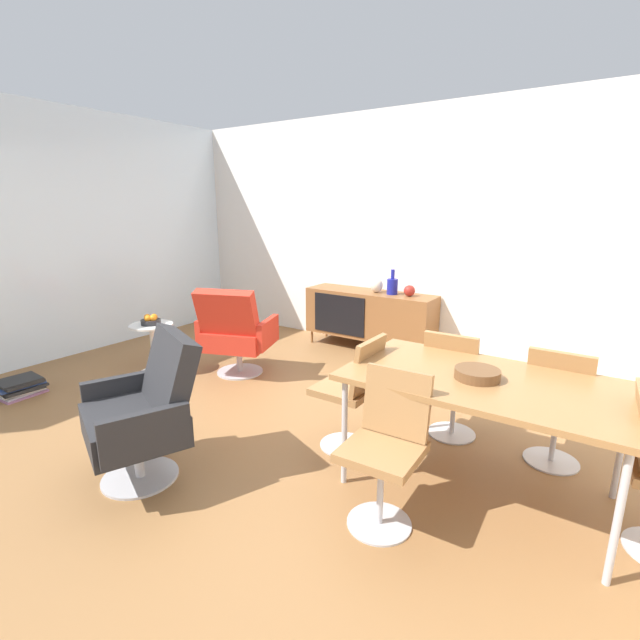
% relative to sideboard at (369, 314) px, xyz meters
% --- Properties ---
extents(ground_plane, '(8.32, 8.32, 0.00)m').
position_rel_sideboard_xyz_m(ground_plane, '(0.33, -2.30, -0.44)').
color(ground_plane, olive).
extents(wall_back, '(6.80, 0.12, 2.80)m').
position_rel_sideboard_xyz_m(wall_back, '(0.33, 0.30, 0.96)').
color(wall_back, white).
rests_on(wall_back, ground_plane).
extents(wall_window_left, '(0.12, 5.60, 2.80)m').
position_rel_sideboard_xyz_m(wall_window_left, '(-2.87, -2.30, 0.96)').
color(wall_window_left, silver).
rests_on(wall_window_left, ground_plane).
extents(sideboard, '(1.60, 0.45, 0.72)m').
position_rel_sideboard_xyz_m(sideboard, '(0.00, 0.00, 0.00)').
color(sideboard, brown).
rests_on(sideboard, ground_plane).
extents(vase_cobalt, '(0.13, 0.13, 0.13)m').
position_rel_sideboard_xyz_m(vase_cobalt, '(0.50, 0.00, 0.34)').
color(vase_cobalt, maroon).
rests_on(vase_cobalt, sideboard).
extents(vase_sculptural_dark, '(0.13, 0.13, 0.29)m').
position_rel_sideboard_xyz_m(vase_sculptural_dark, '(0.29, 0.00, 0.38)').
color(vase_sculptural_dark, navy).
rests_on(vase_sculptural_dark, sideboard).
extents(vase_ceramic_small, '(0.15, 0.15, 0.17)m').
position_rel_sideboard_xyz_m(vase_ceramic_small, '(0.08, 0.00, 0.36)').
color(vase_ceramic_small, beige).
rests_on(vase_ceramic_small, sideboard).
extents(dining_table, '(1.60, 0.90, 0.74)m').
position_rel_sideboard_xyz_m(dining_table, '(1.90, -2.16, 0.26)').
color(dining_table, olive).
rests_on(dining_table, ground_plane).
extents(wooden_bowl_on_table, '(0.26, 0.26, 0.06)m').
position_rel_sideboard_xyz_m(wooden_bowl_on_table, '(1.86, -2.18, 0.33)').
color(wooden_bowl_on_table, brown).
rests_on(wooden_bowl_on_table, dining_table).
extents(dining_chair_back_left, '(0.41, 0.43, 0.86)m').
position_rel_sideboard_xyz_m(dining_chair_back_left, '(1.56, -1.60, 0.03)').
color(dining_chair_back_left, '#9E7042').
rests_on(dining_chair_back_left, ground_plane).
extents(dining_chair_back_right, '(0.41, 0.43, 0.86)m').
position_rel_sideboard_xyz_m(dining_chair_back_right, '(2.25, -1.60, 0.03)').
color(dining_chair_back_right, '#9E7042').
rests_on(dining_chair_back_right, ground_plane).
extents(dining_chair_front_left, '(0.41, 0.44, 0.86)m').
position_rel_sideboard_xyz_m(dining_chair_front_left, '(1.55, -2.72, 0.03)').
color(dining_chair_front_left, '#9E7042').
rests_on(dining_chair_front_left, ground_plane).
extents(dining_chair_near_window, '(0.43, 0.40, 0.86)m').
position_rel_sideboard_xyz_m(dining_chair_near_window, '(1.01, -2.16, 0.03)').
color(dining_chair_near_window, '#9E7042').
rests_on(dining_chair_near_window, ground_plane).
extents(lounge_chair_red, '(0.85, 0.82, 0.95)m').
position_rel_sideboard_xyz_m(lounge_chair_red, '(-0.72, -1.55, 0.03)').
color(lounge_chair_red, red).
rests_on(lounge_chair_red, ground_plane).
extents(armchair_black_shell, '(0.86, 0.83, 0.95)m').
position_rel_sideboard_xyz_m(armchair_black_shell, '(0.09, -3.19, 0.03)').
color(armchair_black_shell, '#262628').
rests_on(armchair_black_shell, ground_plane).
extents(side_table_round, '(0.44, 0.44, 0.52)m').
position_rel_sideboard_xyz_m(side_table_round, '(-1.53, -1.97, -0.12)').
color(side_table_round, white).
rests_on(side_table_round, ground_plane).
extents(fruit_bowl, '(0.20, 0.20, 0.11)m').
position_rel_sideboard_xyz_m(fruit_bowl, '(-1.53, -1.97, 0.12)').
color(fruit_bowl, '#262628').
rests_on(fruit_bowl, side_table_round).
extents(magazine_stack, '(0.33, 0.39, 0.16)m').
position_rel_sideboard_xyz_m(magazine_stack, '(-2.04, -3.07, -0.36)').
color(magazine_stack, '#99668C').
rests_on(magazine_stack, ground_plane).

